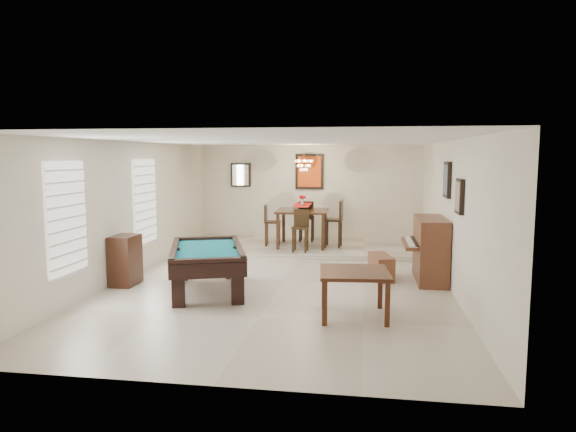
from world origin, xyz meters
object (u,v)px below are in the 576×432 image
(dining_table, at_px, (302,226))
(dining_chair_west, at_px, (273,225))
(pool_table, at_px, (207,270))
(dining_chair_south, at_px, (300,231))
(upright_piano, at_px, (423,249))
(dining_chair_north, at_px, (307,221))
(apothecary_chest, at_px, (125,260))
(chandelier, at_px, (304,161))
(piano_bench, at_px, (381,267))
(dining_chair_east, at_px, (333,224))
(square_table, at_px, (354,294))
(flower_vase, at_px, (303,200))

(dining_table, distance_m, dining_chair_west, 0.74)
(pool_table, bearing_deg, dining_chair_south, 50.91)
(pool_table, xyz_separation_m, dining_chair_west, (0.43, 3.96, 0.26))
(upright_piano, distance_m, dining_chair_south, 3.18)
(pool_table, distance_m, dining_chair_north, 4.88)
(dining_chair_south, relative_size, dining_chair_west, 0.96)
(dining_chair_north, bearing_deg, dining_table, 87.66)
(apothecary_chest, distance_m, chandelier, 5.13)
(piano_bench, xyz_separation_m, dining_chair_west, (-2.57, 2.63, 0.40))
(dining_chair_north, relative_size, dining_chair_east, 0.93)
(upright_piano, distance_m, dining_table, 3.70)
(dining_table, xyz_separation_m, dining_chair_north, (0.02, 0.75, 0.02))
(upright_piano, height_order, apothecary_chest, upright_piano)
(pool_table, relative_size, piano_bench, 2.66)
(dining_table, xyz_separation_m, dining_chair_west, (-0.74, -0.02, -0.00))
(square_table, distance_m, chandelier, 5.68)
(dining_chair_south, xyz_separation_m, dining_chair_west, (-0.78, 0.73, 0.02))
(dining_chair_south, xyz_separation_m, dining_chair_east, (0.71, 0.75, 0.08))
(dining_chair_east, bearing_deg, upright_piano, 39.08)
(apothecary_chest, bearing_deg, dining_chair_south, 47.29)
(upright_piano, height_order, dining_chair_south, upright_piano)
(square_table, height_order, upright_piano, upright_piano)
(pool_table, distance_m, chandelier, 4.67)
(square_table, xyz_separation_m, upright_piano, (1.22, 2.40, 0.25))
(square_table, xyz_separation_m, dining_chair_south, (-1.33, 4.29, 0.26))
(pool_table, relative_size, upright_piano, 1.54)
(piano_bench, xyz_separation_m, flower_vase, (-1.83, 2.65, 1.03))
(dining_chair_east, bearing_deg, piano_bench, 26.39)
(pool_table, height_order, dining_chair_east, dining_chair_east)
(piano_bench, xyz_separation_m, dining_chair_north, (-1.81, 3.39, 0.42))
(apothecary_chest, distance_m, dining_table, 4.70)
(piano_bench, bearing_deg, upright_piano, 0.46)
(piano_bench, bearing_deg, dining_chair_north, 118.14)
(dining_table, relative_size, dining_chair_west, 1.21)
(piano_bench, distance_m, chandelier, 3.87)
(flower_vase, xyz_separation_m, dining_chair_south, (0.04, -0.75, -0.66))
(upright_piano, bearing_deg, square_table, -116.96)
(upright_piano, relative_size, apothecary_chest, 1.57)
(upright_piano, height_order, piano_bench, upright_piano)
(piano_bench, bearing_deg, square_table, -100.84)
(upright_piano, bearing_deg, dining_chair_north, 127.26)
(pool_table, xyz_separation_m, apothecary_chest, (-1.59, 0.19, 0.09))
(pool_table, relative_size, dining_chair_north, 2.08)
(upright_piano, xyz_separation_m, chandelier, (-2.58, 2.79, 1.61))
(dining_chair_east, bearing_deg, flower_vase, -85.20)
(piano_bench, height_order, dining_chair_north, dining_chair_north)
(flower_vase, xyz_separation_m, dining_chair_west, (-0.74, -0.02, -0.64))
(square_table, relative_size, upright_piano, 0.69)
(flower_vase, distance_m, dining_chair_west, 0.98)
(flower_vase, bearing_deg, pool_table, -106.42)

